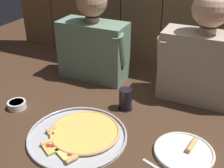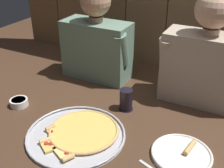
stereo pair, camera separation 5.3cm
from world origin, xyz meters
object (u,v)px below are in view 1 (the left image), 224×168
Objects in this scene: dinner_plate at (184,152)px; dipping_bowl at (17,104)px; pizza_tray at (80,134)px; drinking_glass at (125,99)px; diner_right at (204,53)px; diner_left at (93,38)px.

dipping_bowl reaches higher than dinner_plate.
pizza_tray is 3.95× the size of drinking_glass.
dinner_plate is 0.84m from dipping_bowl.
pizza_tray is at bearing -127.32° from diner_right.
diner_left reaches higher than dipping_bowl.
diner_left is (0.19, 0.48, 0.23)m from dipping_bowl.
diner_left is at bearing 145.07° from dinner_plate.
diner_left is (-0.31, 0.25, 0.19)m from drinking_glass.
diner_right is at bearing 52.68° from pizza_tray.
pizza_tray is 0.30m from drinking_glass.
pizza_tray is 0.79× the size of diner_left.
pizza_tray is at bearing -68.27° from diner_left.
pizza_tray is 0.62m from diner_left.
diner_right reaches higher than diner_left.
dinner_plate is at bearing 1.40° from dipping_bowl.
diner_right is at bearing 38.58° from drinking_glass.
dipping_bowl is at bearing 171.60° from pizza_tray.
diner_left is (-0.65, 0.46, 0.24)m from dinner_plate.
dinner_plate is at bearing -30.57° from drinking_glass.
dinner_plate is (0.44, 0.08, -0.00)m from pizza_tray.
pizza_tray is 4.78× the size of dipping_bowl.
pizza_tray is 0.45m from dinner_plate.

